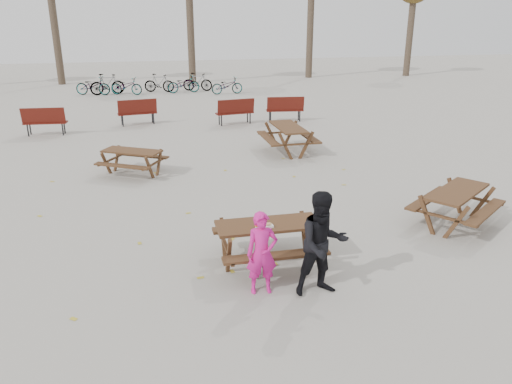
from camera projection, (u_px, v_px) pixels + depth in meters
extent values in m
plane|color=gray|center=(268.00, 263.00, 8.89)|extent=(80.00, 80.00, 0.00)
cube|color=#392514|center=(268.00, 225.00, 8.64)|extent=(1.80, 0.70, 0.05)
cube|color=#392514|center=(277.00, 256.00, 8.19)|extent=(1.80, 0.25, 0.05)
cube|color=#392514|center=(261.00, 227.00, 9.29)|extent=(1.80, 0.25, 0.05)
cylinder|color=#392514|center=(229.00, 257.00, 8.34)|extent=(0.08, 0.08, 0.73)
cylinder|color=#392514|center=(223.00, 241.00, 8.90)|extent=(0.08, 0.08, 0.73)
cylinder|color=#392514|center=(314.00, 248.00, 8.64)|extent=(0.08, 0.08, 0.73)
cylinder|color=#392514|center=(304.00, 234.00, 9.20)|extent=(0.08, 0.08, 0.73)
cube|color=white|center=(268.00, 226.00, 8.47)|extent=(0.18, 0.11, 0.03)
ellipsoid|color=tan|center=(268.00, 224.00, 8.46)|extent=(0.14, 0.06, 0.05)
cylinder|color=silver|center=(257.00, 224.00, 8.43)|extent=(0.06, 0.06, 0.15)
cylinder|color=#FF550D|center=(257.00, 225.00, 8.43)|extent=(0.07, 0.07, 0.05)
cylinder|color=white|center=(257.00, 219.00, 8.40)|extent=(0.03, 0.03, 0.02)
imported|color=#D61A86|center=(262.00, 253.00, 7.78)|extent=(0.51, 0.35, 1.36)
imported|color=black|center=(323.00, 244.00, 7.69)|extent=(0.86, 0.69, 1.70)
imported|color=black|center=(93.00, 86.00, 26.75)|extent=(1.97, 1.15, 0.98)
imported|color=black|center=(107.00, 84.00, 26.85)|extent=(1.92, 1.04, 1.11)
imported|color=black|center=(126.00, 86.00, 26.85)|extent=(1.85, 1.20, 0.92)
imported|color=black|center=(159.00, 83.00, 27.70)|extent=(1.74, 0.92, 1.00)
imported|color=black|center=(183.00, 84.00, 27.50)|extent=(1.85, 0.85, 0.94)
imported|color=black|center=(198.00, 82.00, 28.12)|extent=(1.73, 0.98, 1.00)
imported|color=black|center=(227.00, 86.00, 27.09)|extent=(1.76, 0.75, 0.90)
cylinder|color=#382B21|center=(55.00, 31.00, 29.86)|extent=(0.44, 0.44, 6.30)
cylinder|color=#382B21|center=(191.00, 33.00, 30.59)|extent=(0.44, 0.44, 5.95)
cylinder|color=#382B21|center=(310.00, 26.00, 32.99)|extent=(0.44, 0.44, 6.65)
cylinder|color=#382B21|center=(410.00, 37.00, 34.17)|extent=(0.44, 0.44, 5.25)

